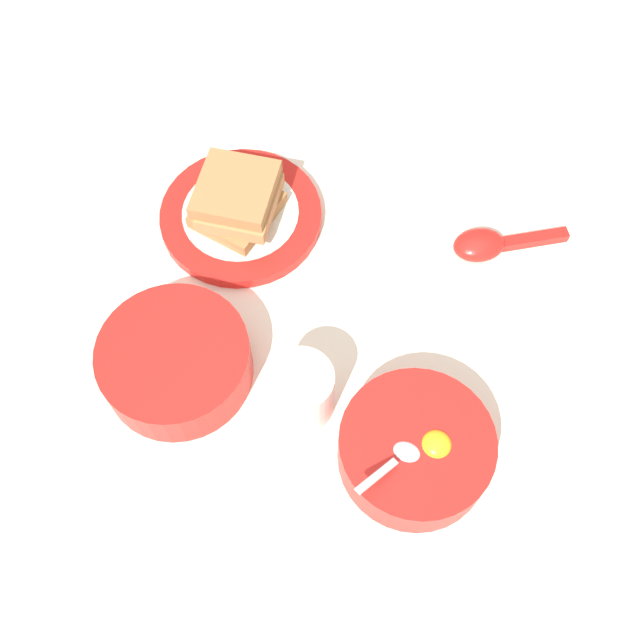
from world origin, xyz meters
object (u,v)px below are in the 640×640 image
Objects in this scene: toast_sandwich at (238,200)px; congee_bowl at (175,361)px; soup_spoon at (488,244)px; egg_bowl at (416,448)px; drinking_cup at (301,391)px; toast_plate at (241,216)px.

toast_sandwich is 0.67× the size of congee_bowl.
soup_spoon is at bearing 15.13° from toast_sandwich.
drinking_cup is (-0.12, 0.01, 0.01)m from egg_bowl.
egg_bowl is at bearing -88.83° from soup_spoon.
egg_bowl is 0.81× the size of toast_plate.
egg_bowl is 1.18× the size of soup_spoon.
toast_plate is 0.20m from congee_bowl.
egg_bowl reaches higher than congee_bowl.
congee_bowl is at bearing -172.81° from drinking_cup.
toast_sandwich is (0.00, -0.00, 0.03)m from toast_plate.
toast_plate is at bearing 97.15° from congee_bowl.
drinking_cup reaches higher than toast_plate.
toast_sandwich is 0.24m from drinking_cup.
congee_bowl is at bearing -178.00° from egg_bowl.
drinking_cup is (0.13, 0.02, 0.01)m from congee_bowl.
egg_bowl is 0.98× the size of congee_bowl.
drinking_cup reaches higher than toast_sandwich.
egg_bowl is 1.45× the size of toast_sandwich.
soup_spoon is 0.83× the size of congee_bowl.
toast_sandwich reaches higher than soup_spoon.
congee_bowl is at bearing -82.88° from toast_sandwich.
drinking_cup is at bearing -48.97° from toast_sandwich.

